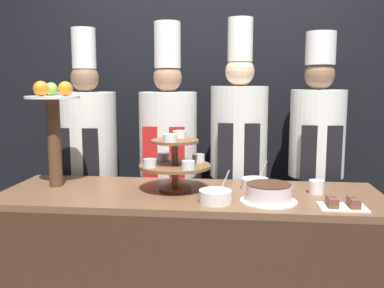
# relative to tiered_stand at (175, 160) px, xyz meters

# --- Properties ---
(wall_back) EXTENTS (10.00, 0.06, 2.80)m
(wall_back) POSITION_rel_tiered_stand_xyz_m (0.09, 0.94, 0.31)
(wall_back) COLOR black
(wall_back) RESTS_ON ground_plane
(buffet_counter) EXTENTS (2.05, 0.67, 0.92)m
(buffet_counter) POSITION_rel_tiered_stand_xyz_m (0.09, -0.04, -0.63)
(buffet_counter) COLOR #422819
(buffet_counter) RESTS_ON ground_plane
(tiered_stand) EXTENTS (0.39, 0.39, 0.32)m
(tiered_stand) POSITION_rel_tiered_stand_xyz_m (0.00, 0.00, 0.00)
(tiered_stand) COLOR brown
(tiered_stand) RESTS_ON buffet_counter
(fruit_pedestal) EXTENTS (0.30, 0.30, 0.60)m
(fruit_pedestal) POSITION_rel_tiered_stand_xyz_m (-0.69, 0.02, 0.22)
(fruit_pedestal) COLOR brown
(fruit_pedestal) RESTS_ON buffet_counter
(cake_round) EXTENTS (0.28, 0.28, 0.09)m
(cake_round) POSITION_rel_tiered_stand_xyz_m (0.50, -0.18, -0.12)
(cake_round) COLOR white
(cake_round) RESTS_ON buffet_counter
(cup_white) EXTENTS (0.08, 0.08, 0.07)m
(cup_white) POSITION_rel_tiered_stand_xyz_m (0.76, 0.01, -0.13)
(cup_white) COLOR white
(cup_white) RESTS_ON buffet_counter
(cake_square_tray) EXTENTS (0.22, 0.15, 0.05)m
(cake_square_tray) POSITION_rel_tiered_stand_xyz_m (0.84, -0.24, -0.15)
(cake_square_tray) COLOR white
(cake_square_tray) RESTS_ON buffet_counter
(serving_bowl_near) EXTENTS (0.16, 0.16, 0.17)m
(serving_bowl_near) POSITION_rel_tiered_stand_xyz_m (0.23, -0.23, -0.13)
(serving_bowl_near) COLOR white
(serving_bowl_near) RESTS_ON buffet_counter
(serving_bowl_far) EXTENTS (0.15, 0.15, 0.16)m
(serving_bowl_far) POSITION_rel_tiered_stand_xyz_m (0.44, 0.07, -0.14)
(serving_bowl_far) COLOR white
(serving_bowl_far) RESTS_ON buffet_counter
(chef_left) EXTENTS (0.41, 0.41, 1.87)m
(chef_left) POSITION_rel_tiered_stand_xyz_m (-0.70, 0.55, -0.10)
(chef_left) COLOR black
(chef_left) RESTS_ON ground_plane
(chef_center_left) EXTENTS (0.39, 0.39, 1.91)m
(chef_center_left) POSITION_rel_tiered_stand_xyz_m (-0.13, 0.55, -0.08)
(chef_center_left) COLOR #28282D
(chef_center_left) RESTS_ON ground_plane
(chef_center_right) EXTENTS (0.37, 0.37, 1.92)m
(chef_center_right) POSITION_rel_tiered_stand_xyz_m (0.35, 0.55, -0.06)
(chef_center_right) COLOR black
(chef_center_right) RESTS_ON ground_plane
(chef_right) EXTENTS (0.35, 0.35, 1.83)m
(chef_right) POSITION_rel_tiered_stand_xyz_m (0.85, 0.55, -0.06)
(chef_right) COLOR #38332D
(chef_right) RESTS_ON ground_plane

